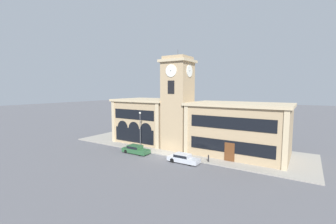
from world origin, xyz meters
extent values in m
plane|color=#56565B|center=(0.00, 0.00, 0.00)|extent=(300.00, 300.00, 0.00)
cube|color=gray|center=(0.00, 6.84, 0.07)|extent=(43.82, 13.67, 0.15)
cube|color=tan|center=(0.00, 4.85, 7.75)|extent=(4.51, 4.51, 15.50)
cube|color=tan|center=(0.00, 4.85, 15.73)|extent=(5.21, 5.21, 0.45)
cube|color=tan|center=(0.00, 4.85, 16.25)|extent=(4.15, 4.15, 0.60)
cylinder|color=#4C4C51|center=(0.00, 4.85, 17.15)|extent=(0.10, 0.10, 1.20)
cylinder|color=silver|center=(0.00, 2.54, 13.96)|extent=(2.08, 0.10, 2.08)
cylinder|color=black|center=(0.00, 2.47, 13.96)|extent=(0.17, 0.04, 0.17)
cylinder|color=silver|center=(2.30, 4.85, 13.96)|extent=(0.10, 2.08, 2.08)
cylinder|color=black|center=(2.37, 4.85, 13.96)|extent=(0.04, 0.17, 0.17)
cube|color=black|center=(0.00, 2.55, 11.22)|extent=(1.26, 0.10, 2.20)
cube|color=tan|center=(-8.37, 7.13, 4.21)|extent=(11.62, 9.08, 8.41)
cube|color=tan|center=(-8.37, 7.13, 8.64)|extent=(12.32, 9.78, 0.45)
cube|color=tan|center=(-13.83, 2.53, 4.21)|extent=(0.70, 0.16, 8.41)
cube|color=tan|center=(-2.90, 2.53, 4.21)|extent=(0.70, 0.16, 8.41)
cube|color=black|center=(-8.37, 2.55, 6.06)|extent=(9.53, 0.10, 1.85)
cube|color=black|center=(-8.37, 2.55, 2.02)|extent=(9.30, 0.10, 2.69)
cylinder|color=black|center=(-11.27, 2.54, 3.36)|extent=(2.56, 0.06, 2.56)
cylinder|color=black|center=(-8.37, 2.54, 3.36)|extent=(2.56, 0.06, 2.56)
cylinder|color=black|center=(-5.46, 2.54, 3.36)|extent=(2.56, 0.06, 2.56)
cube|color=tan|center=(10.23, 7.13, 4.09)|extent=(15.36, 9.08, 8.19)
cube|color=tan|center=(10.23, 7.13, 8.41)|extent=(16.06, 9.78, 0.45)
cube|color=tan|center=(2.90, 2.53, 4.09)|extent=(0.70, 0.16, 8.19)
cube|color=tan|center=(17.56, 2.53, 4.09)|extent=(0.70, 0.16, 8.19)
cube|color=black|center=(10.23, 2.55, 5.89)|extent=(12.59, 0.10, 1.80)
cube|color=#5B3319|center=(10.23, 2.54, 1.47)|extent=(1.50, 0.12, 2.95)
cube|color=black|center=(10.23, 2.55, 2.36)|extent=(12.59, 0.10, 1.83)
cube|color=#285633|center=(-4.59, -1.36, 0.50)|extent=(4.86, 1.89, 0.66)
cube|color=#285633|center=(-4.78, -1.36, 1.10)|extent=(2.34, 1.69, 0.55)
cube|color=black|center=(-4.78, -1.36, 1.10)|extent=(2.24, 1.73, 0.41)
cylinder|color=black|center=(-3.09, -0.53, 0.31)|extent=(0.63, 0.22, 0.63)
cylinder|color=black|center=(-3.08, -2.18, 0.31)|extent=(0.63, 0.22, 0.63)
cylinder|color=black|center=(-6.09, -0.54, 0.31)|extent=(0.63, 0.22, 0.63)
cylinder|color=black|center=(-6.09, -2.19, 0.31)|extent=(0.63, 0.22, 0.63)
cube|color=#B2B7C1|center=(4.57, -1.36, 0.50)|extent=(4.82, 1.78, 0.63)
cube|color=#B2B7C1|center=(4.38, -1.36, 1.07)|extent=(2.32, 1.59, 0.52)
cube|color=black|center=(4.38, -1.36, 1.07)|extent=(2.23, 1.63, 0.39)
cylinder|color=black|center=(6.06, -0.59, 0.33)|extent=(0.67, 0.22, 0.67)
cylinder|color=black|center=(6.07, -2.13, 0.33)|extent=(0.67, 0.22, 0.67)
cylinder|color=black|center=(3.08, -0.60, 0.33)|extent=(0.67, 0.22, 0.67)
cylinder|color=black|center=(3.08, -2.14, 0.33)|extent=(0.67, 0.22, 0.67)
cylinder|color=#4C4C51|center=(-5.22, 0.61, 3.33)|extent=(0.12, 0.12, 6.37)
sphere|color=silver|center=(-5.22, 0.61, 6.70)|extent=(0.36, 0.36, 0.36)
cylinder|color=black|center=(7.71, 0.58, 0.60)|extent=(0.18, 0.18, 0.90)
sphere|color=black|center=(7.71, 0.58, 1.13)|extent=(0.16, 0.16, 0.16)
camera|label=1|loc=(19.80, -30.00, 10.89)|focal=24.00mm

